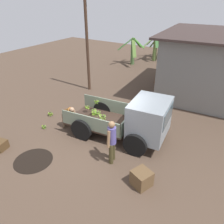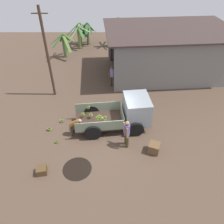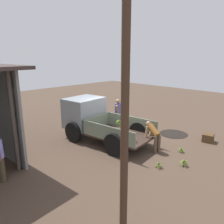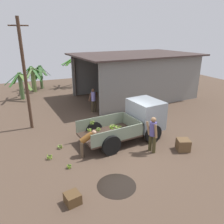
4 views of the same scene
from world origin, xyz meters
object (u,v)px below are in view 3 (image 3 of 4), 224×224
object	(u,v)px
banana_bunch_on_ground_1	(181,150)
wooden_crate_1	(105,118)
person_worker_loading	(154,134)
person_foreground_visitor	(118,113)
cargo_truck	(91,117)
banana_bunch_on_ground_2	(184,163)
banana_bunch_on_ground_0	(159,165)
wooden_crate_0	(208,138)
utility_pole	(125,101)

from	to	relation	value
banana_bunch_on_ground_1	wooden_crate_1	distance (m)	5.39
person_worker_loading	person_foreground_visitor	bearing A→B (deg)	-4.86
cargo_truck	banana_bunch_on_ground_2	world-z (taller)	cargo_truck
person_foreground_visitor	wooden_crate_1	world-z (taller)	person_foreground_visitor
cargo_truck	banana_bunch_on_ground_1	bearing A→B (deg)	-166.10
person_worker_loading	banana_bunch_on_ground_2	size ratio (longest dim) A/B	4.69
person_worker_loading	banana_bunch_on_ground_0	distance (m)	1.65
person_worker_loading	cargo_truck	bearing A→B (deg)	26.84
person_foreground_visitor	wooden_crate_0	size ratio (longest dim) A/B	3.65
banana_bunch_on_ground_0	cargo_truck	bearing A→B (deg)	-3.75
banana_bunch_on_ground_1	wooden_crate_1	xyz separation A→B (m)	(5.35, -0.64, 0.18)
cargo_truck	utility_pole	distance (m)	6.56
banana_bunch_on_ground_0	banana_bunch_on_ground_1	size ratio (longest dim) A/B	1.31
person_foreground_visitor	wooden_crate_1	size ratio (longest dim) A/B	3.03
person_worker_loading	wooden_crate_0	distance (m)	3.02
banana_bunch_on_ground_2	person_foreground_visitor	bearing A→B (deg)	-14.90
person_foreground_visitor	person_worker_loading	world-z (taller)	person_foreground_visitor
utility_pole	wooden_crate_0	bearing A→B (deg)	-83.46
banana_bunch_on_ground_0	banana_bunch_on_ground_1	bearing A→B (deg)	-88.48
banana_bunch_on_ground_0	wooden_crate_1	xyz separation A→B (m)	(5.40, -2.44, 0.17)
cargo_truck	wooden_crate_0	bearing A→B (deg)	-147.80
person_foreground_visitor	wooden_crate_1	xyz separation A→B (m)	(1.46, -0.46, -0.69)
person_foreground_visitor	wooden_crate_0	world-z (taller)	person_foreground_visitor
banana_bunch_on_ground_0	banana_bunch_on_ground_2	xyz separation A→B (m)	(-0.60, -0.77, 0.01)
wooden_crate_0	wooden_crate_1	world-z (taller)	wooden_crate_1
banana_bunch_on_ground_1	banana_bunch_on_ground_2	world-z (taller)	banana_bunch_on_ground_2
cargo_truck	wooden_crate_1	size ratio (longest dim) A/B	7.86
person_worker_loading	wooden_crate_1	size ratio (longest dim) A/B	2.13
wooden_crate_0	wooden_crate_1	distance (m)	5.84
cargo_truck	banana_bunch_on_ground_0	distance (m)	4.24
cargo_truck	wooden_crate_0	world-z (taller)	cargo_truck
banana_bunch_on_ground_2	wooden_crate_0	xyz separation A→B (m)	(0.33, -3.04, 0.06)
person_worker_loading	wooden_crate_1	xyz separation A→B (m)	(4.37, -1.30, -0.46)
cargo_truck	person_foreground_visitor	bearing A→B (deg)	-102.93
utility_pole	person_worker_loading	xyz separation A→B (m)	(2.10, -4.27, -2.38)
banana_bunch_on_ground_2	wooden_crate_0	world-z (taller)	wooden_crate_0
cargo_truck	banana_bunch_on_ground_1	xyz separation A→B (m)	(-4.08, -1.52, -0.93)
cargo_truck	person_worker_loading	size ratio (longest dim) A/B	3.68
utility_pole	banana_bunch_on_ground_2	world-z (taller)	utility_pole
banana_bunch_on_ground_0	person_foreground_visitor	bearing A→B (deg)	-26.67
banana_bunch_on_ground_0	banana_bunch_on_ground_1	distance (m)	1.79
utility_pole	wooden_crate_0	world-z (taller)	utility_pole
banana_bunch_on_ground_0	banana_bunch_on_ground_1	world-z (taller)	banana_bunch_on_ground_0
banana_bunch_on_ground_0	wooden_crate_0	xyz separation A→B (m)	(-0.28, -3.81, 0.07)
banana_bunch_on_ground_1	cargo_truck	bearing A→B (deg)	20.45
person_worker_loading	banana_bunch_on_ground_1	distance (m)	1.34
banana_bunch_on_ground_2	banana_bunch_on_ground_1	bearing A→B (deg)	-57.61
wooden_crate_0	cargo_truck	bearing A→B (deg)	38.75
banana_bunch_on_ground_1	banana_bunch_on_ground_2	xyz separation A→B (m)	(-0.65, 1.02, 0.03)
person_foreground_visitor	banana_bunch_on_ground_2	xyz separation A→B (m)	(-4.54, 1.21, -0.84)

